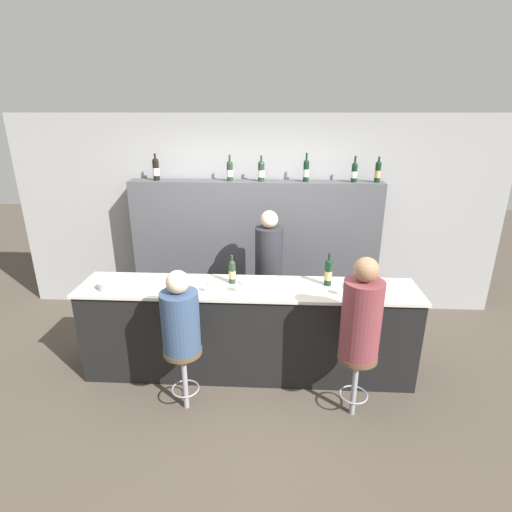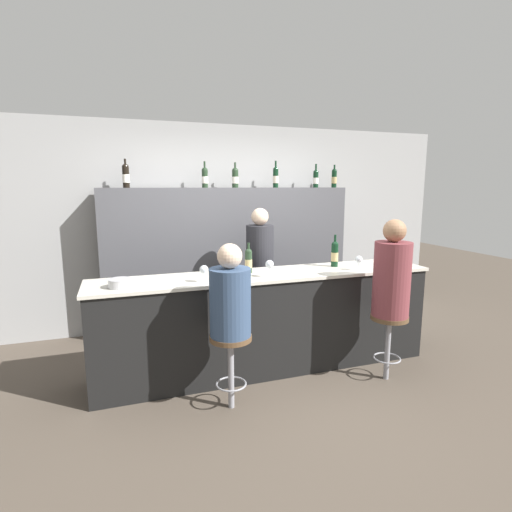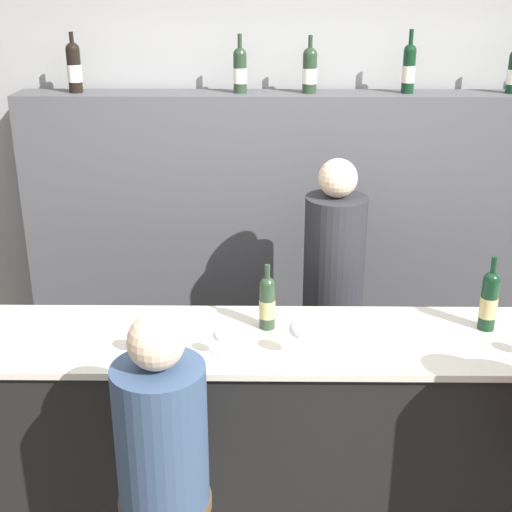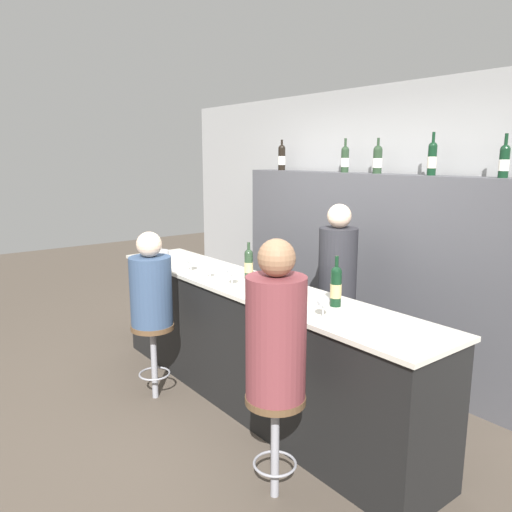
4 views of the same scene
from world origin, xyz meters
name	(u,v)px [view 1 (image 1 of 4)]	position (x,y,z in m)	size (l,w,h in m)	color
ground_plane	(246,387)	(0.00, 0.00, 0.00)	(16.00, 16.00, 0.00)	#4C4238
wall_back	(256,216)	(0.00, 1.86, 1.30)	(6.40, 0.05, 2.60)	#9E9E9E
bar_counter	(248,330)	(0.00, 0.29, 0.49)	(3.37, 0.61, 0.98)	black
back_bar_cabinet	(255,250)	(0.00, 1.64, 0.90)	(3.16, 0.28, 1.80)	#4C4C51
wine_bottle_counter_0	(232,272)	(-0.16, 0.38, 1.10)	(0.07, 0.07, 0.30)	#233823
wine_bottle_counter_1	(328,272)	(0.79, 0.38, 1.12)	(0.08, 0.08, 0.34)	black
wine_bottle_backbar_0	(156,169)	(-1.24, 1.64, 1.94)	(0.08, 0.08, 0.33)	black
wine_bottle_backbar_1	(230,171)	(-0.31, 1.64, 1.93)	(0.08, 0.08, 0.32)	#233823
wine_bottle_backbar_2	(261,171)	(0.07, 1.64, 1.93)	(0.08, 0.08, 0.31)	#233823
wine_bottle_backbar_3	(306,170)	(0.62, 1.64, 1.94)	(0.07, 0.07, 0.34)	black
wine_bottle_backbar_4	(354,172)	(1.20, 1.64, 1.92)	(0.07, 0.07, 0.31)	black
wine_bottle_backbar_5	(378,171)	(1.48, 1.64, 1.93)	(0.07, 0.07, 0.31)	black
wine_glass_0	(177,282)	(-0.66, 0.12, 1.09)	(0.08, 0.08, 0.15)	silver
wine_glass_1	(209,284)	(-0.35, 0.12, 1.07)	(0.06, 0.06, 0.13)	silver
wine_glass_2	(242,282)	(-0.04, 0.12, 1.10)	(0.08, 0.08, 0.16)	silver
wine_glass_3	(346,286)	(0.93, 0.12, 1.09)	(0.08, 0.08, 0.15)	silver
metal_bowl	(108,285)	(-1.36, 0.18, 1.02)	(0.20, 0.20, 0.07)	#B7B7BC
bar_stool_left	(184,363)	(-0.54, -0.31, 0.49)	(0.35, 0.35, 0.63)	gray
guest_seated_left	(180,317)	(-0.54, -0.31, 0.95)	(0.33, 0.33, 0.75)	#334766
bar_stool_right	(356,368)	(1.00, -0.31, 0.49)	(0.35, 0.35, 0.63)	gray
guest_seated_right	(362,314)	(1.00, -0.31, 1.02)	(0.34, 0.34, 0.90)	brown
bartender	(269,280)	(0.19, 1.04, 0.73)	(0.32, 0.32, 1.57)	#28282D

